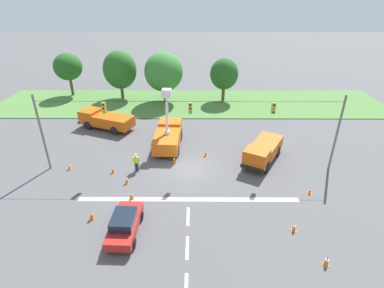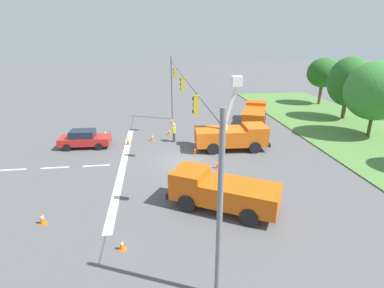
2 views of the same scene
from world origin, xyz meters
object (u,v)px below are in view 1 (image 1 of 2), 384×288
tree_far_west (68,67)px  traffic_cone_lane_edge_b (113,169)px  sedan_red (125,224)px  traffic_cone_lane_edge_a (174,159)px  tree_centre (164,72)px  traffic_cone_near_bucket (310,191)px  traffic_cone_mid_right (327,261)px  utility_truck_support_far (263,151)px  traffic_cone_foreground_right (131,195)px  tree_east (224,74)px  traffic_cone_far_right (69,166)px  traffic_cone_centre_line (91,215)px  traffic_cone_mid_left (294,227)px  traffic_cone_far_left (206,153)px  utility_truck_support_near (105,120)px  road_worker (136,161)px  utility_truck_bucket_lift (168,135)px  tree_west (120,70)px  traffic_cone_foreground_left (127,180)px

tree_far_west → traffic_cone_lane_edge_b: 25.43m
sedan_red → traffic_cone_lane_edge_a: bearing=73.4°
tree_centre → traffic_cone_near_bucket: (13.80, -22.25, -4.22)m
traffic_cone_mid_right → tree_centre: bearing=112.7°
utility_truck_support_far → traffic_cone_foreground_right: bearing=-152.6°
tree_east → sedan_red: size_ratio=1.45×
traffic_cone_lane_edge_a → traffic_cone_far_right: bearing=-172.2°
traffic_cone_lane_edge_b → traffic_cone_far_right: 4.22m
traffic_cone_far_right → traffic_cone_centre_line: bearing=-58.6°
tree_far_west → traffic_cone_foreground_right: bearing=-61.8°
traffic_cone_mid_left → traffic_cone_far_left: (-5.77, 10.47, -0.01)m
utility_truck_support_near → traffic_cone_near_bucket: utility_truck_support_near is taller
utility_truck_support_near → road_worker: utility_truck_support_near is taller
traffic_cone_centre_line → traffic_cone_foreground_right: bearing=44.3°
sedan_red → road_worker: size_ratio=2.46×
utility_truck_bucket_lift → traffic_cone_near_bucket: bearing=-33.9°
traffic_cone_lane_edge_a → traffic_cone_mid_right: bearing=-50.7°
utility_truck_support_near → tree_east: bearing=33.7°
utility_truck_support_far → traffic_cone_mid_right: 12.53m
traffic_cone_foreground_right → road_worker: bearing=93.5°
tree_centre → traffic_cone_centre_line: 25.96m
tree_centre → utility_truck_support_near: size_ratio=1.03×
tree_centre → road_worker: (-0.97, -18.85, -3.50)m
traffic_cone_far_left → sedan_red: bearing=-118.9°
traffic_cone_mid_right → sedan_red: bearing=168.0°
tree_west → traffic_cone_mid_right: tree_west is taller
utility_truck_bucket_lift → traffic_cone_near_bucket: size_ratio=10.49×
sedan_red → traffic_cone_far_right: 10.63m
traffic_cone_foreground_left → traffic_cone_lane_edge_b: (-1.60, 1.68, -0.02)m
utility_truck_support_near → traffic_cone_foreground_right: utility_truck_support_near is taller
tree_east → utility_truck_bucket_lift: bearing=-115.8°
traffic_cone_mid_right → traffic_cone_lane_edge_b: bearing=146.3°
road_worker → traffic_cone_foreground_left: (-0.55, -2.01, -0.65)m
traffic_cone_mid_left → tree_far_west: bearing=131.3°
traffic_cone_mid_right → traffic_cone_lane_edge_b: traffic_cone_mid_right is taller
tree_east → traffic_cone_centre_line: size_ratio=7.82×
tree_west → traffic_cone_foreground_left: (5.05, -22.38, -4.06)m
tree_east → traffic_cone_foreground_left: (-10.15, -21.38, -3.71)m
tree_west → traffic_cone_far_right: size_ratio=11.04×
traffic_cone_mid_right → traffic_cone_far_right: 22.38m
utility_truck_bucket_lift → road_worker: (-2.55, -4.82, -0.32)m
tree_west → tree_centre: bearing=-13.0°
road_worker → traffic_cone_mid_left: (12.20, -7.69, -0.66)m
traffic_cone_foreground_right → traffic_cone_far_left: 9.33m
tree_east → traffic_cone_lane_edge_b: (-11.75, -19.70, -3.73)m
traffic_cone_lane_edge_a → traffic_cone_centre_line: 9.82m
traffic_cone_mid_left → utility_truck_support_far: bearing=91.9°
traffic_cone_mid_left → traffic_cone_far_left: size_ratio=1.04×
traffic_cone_mid_left → traffic_cone_lane_edge_b: traffic_cone_mid_left is taller
tree_east → traffic_cone_mid_left: 27.43m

